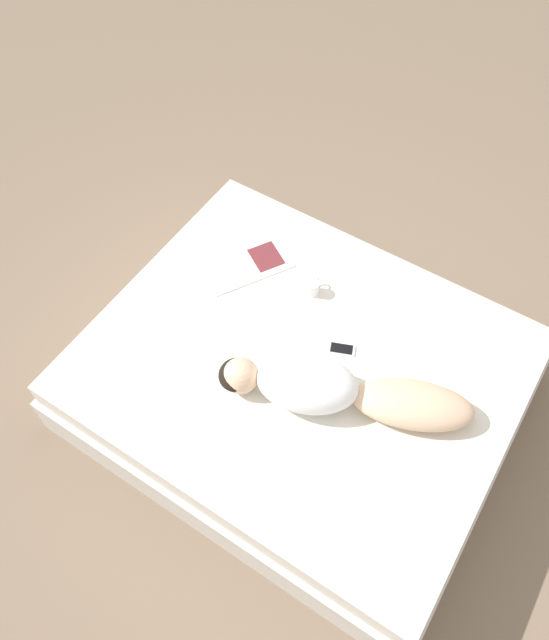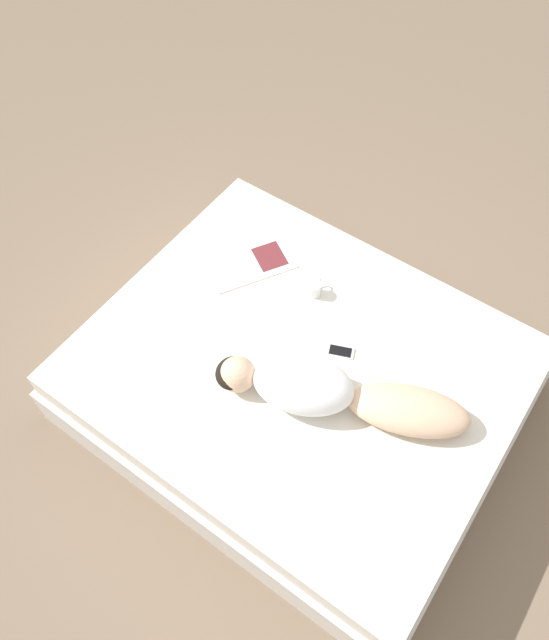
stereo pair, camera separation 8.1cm
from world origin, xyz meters
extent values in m
plane|color=#7A6651|center=(0.00, 0.00, 0.00)|extent=(12.00, 12.00, 0.00)
cube|color=beige|center=(0.00, 0.00, 0.14)|extent=(1.80, 2.17, 0.29)
cube|color=silver|center=(0.00, 0.00, 0.37)|extent=(1.74, 2.11, 0.17)
ellipsoid|color=#DBB28E|center=(0.03, -0.59, 0.53)|extent=(0.46, 0.64, 0.15)
ellipsoid|color=white|center=(-0.16, -0.13, 0.57)|extent=(0.47, 0.57, 0.23)
ellipsoid|color=black|center=(-0.29, 0.19, 0.55)|extent=(0.24, 0.23, 0.10)
sphere|color=#DBB28E|center=(-0.28, 0.17, 0.54)|extent=(0.18, 0.18, 0.18)
cube|color=white|center=(0.26, 0.64, 0.46)|extent=(0.34, 0.35, 0.01)
cube|color=white|center=(0.46, 0.52, 0.46)|extent=(0.34, 0.35, 0.01)
cube|color=maroon|center=(0.46, 0.52, 0.46)|extent=(0.23, 0.24, 0.00)
cylinder|color=white|center=(0.39, 0.17, 0.50)|extent=(0.08, 0.08, 0.09)
cylinder|color=black|center=(0.39, 0.17, 0.53)|extent=(0.06, 0.06, 0.01)
torus|color=white|center=(0.43, 0.17, 0.50)|extent=(0.07, 0.01, 0.07)
cube|color=silver|center=(0.16, -0.14, 0.46)|extent=(0.12, 0.15, 0.01)
cube|color=black|center=(0.16, -0.14, 0.46)|extent=(0.10, 0.13, 0.00)
camera|label=1|loc=(-1.42, -0.75, 3.19)|focal=35.00mm
camera|label=2|loc=(-1.38, -0.82, 3.19)|focal=35.00mm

